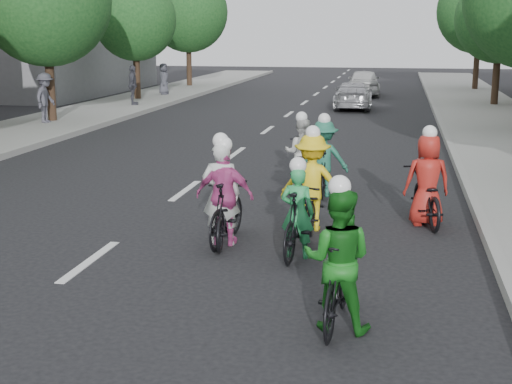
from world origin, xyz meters
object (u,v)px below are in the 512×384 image
(cyclist_3, at_px, (226,205))
(cyclist_4, at_px, (427,190))
(cyclist_5, at_px, (298,219))
(cyclist_7, at_px, (324,164))
(follow_car_trail, at_px, (364,82))
(cyclist_1, at_px, (338,271))
(cyclist_2, at_px, (312,191))
(cyclist_0, at_px, (222,208))
(spectator_2, at_px, (164,79))
(cyclist_6, at_px, (301,160))
(spectator_1, at_px, (133,85))
(follow_car_lead, at_px, (353,95))
(spectator_0, at_px, (45,98))

(cyclist_3, relative_size, cyclist_4, 0.91)
(cyclist_5, distance_m, cyclist_7, 4.23)
(cyclist_3, relative_size, follow_car_trail, 0.43)
(cyclist_1, xyz_separation_m, cyclist_2, (-0.81, 4.21, -0.01))
(cyclist_0, distance_m, cyclist_7, 4.00)
(cyclist_2, distance_m, cyclist_7, 2.65)
(cyclist_1, relative_size, cyclist_5, 1.01)
(cyclist_0, distance_m, follow_car_trail, 28.25)
(cyclist_1, bearing_deg, spectator_2, -63.61)
(cyclist_6, bearing_deg, cyclist_2, 100.00)
(follow_car_trail, bearing_deg, cyclist_7, 87.22)
(cyclist_2, relative_size, spectator_1, 1.04)
(cyclist_4, relative_size, cyclist_6, 1.02)
(cyclist_0, height_order, cyclist_5, cyclist_0)
(cyclist_6, bearing_deg, spectator_1, -57.88)
(cyclist_1, relative_size, follow_car_lead, 0.45)
(cyclist_1, distance_m, cyclist_6, 7.86)
(cyclist_5, relative_size, spectator_0, 1.01)
(cyclist_0, height_order, cyclist_3, cyclist_0)
(cyclist_7, distance_m, spectator_1, 18.95)
(cyclist_0, distance_m, cyclist_6, 4.71)
(cyclist_7, bearing_deg, cyclist_2, 87.51)
(cyclist_2, distance_m, cyclist_6, 3.58)
(cyclist_7, xyz_separation_m, follow_car_trail, (-0.39, 24.44, 0.03))
(cyclist_2, distance_m, spectator_2, 26.26)
(cyclist_0, height_order, spectator_2, cyclist_0)
(cyclist_2, bearing_deg, spectator_1, -64.52)
(cyclist_0, xyz_separation_m, spectator_2, (-9.41, 25.11, 0.37))
(cyclist_5, xyz_separation_m, follow_car_lead, (-0.57, 21.76, 0.01))
(cyclist_1, distance_m, cyclist_3, 3.69)
(cyclist_7, distance_m, spectator_0, 14.42)
(cyclist_3, xyz_separation_m, spectator_1, (-9.10, 19.72, 0.38))
(cyclist_6, relative_size, follow_car_lead, 0.47)
(cyclist_6, height_order, follow_car_lead, cyclist_6)
(cyclist_5, xyz_separation_m, cyclist_6, (-0.64, 5.10, 0.02))
(cyclist_2, relative_size, follow_car_lead, 0.45)
(cyclist_5, height_order, cyclist_7, cyclist_7)
(cyclist_1, bearing_deg, follow_car_trail, -83.57)
(cyclist_4, relative_size, cyclist_5, 1.08)
(cyclist_0, height_order, cyclist_2, same)
(cyclist_4, distance_m, cyclist_7, 2.81)
(cyclist_3, distance_m, cyclist_6, 4.71)
(cyclist_6, height_order, follow_car_trail, cyclist_6)
(cyclist_0, xyz_separation_m, spectator_0, (-9.84, 13.00, 0.46))
(spectator_0, bearing_deg, cyclist_6, -129.97)
(cyclist_4, relative_size, spectator_2, 1.21)
(follow_car_lead, bearing_deg, cyclist_2, 89.45)
(cyclist_2, relative_size, cyclist_3, 1.03)
(cyclist_4, height_order, spectator_2, cyclist_4)
(follow_car_lead, bearing_deg, spectator_2, -22.69)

